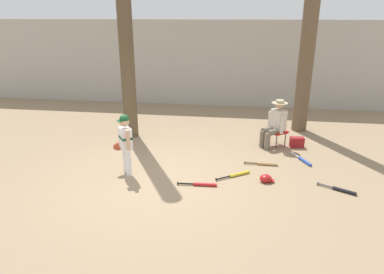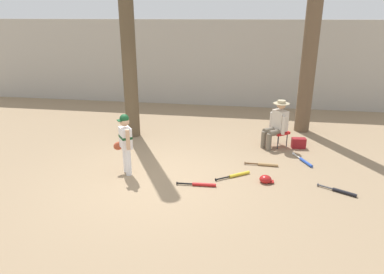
% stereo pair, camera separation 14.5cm
% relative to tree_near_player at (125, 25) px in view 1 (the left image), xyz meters
% --- Properties ---
extents(ground_plane, '(60.00, 60.00, 0.00)m').
position_rel_tree_near_player_xyz_m(ground_plane, '(1.34, -2.60, -2.94)').
color(ground_plane, '#937A5B').
extents(concrete_back_wall, '(18.00, 0.36, 3.03)m').
position_rel_tree_near_player_xyz_m(concrete_back_wall, '(1.34, 3.89, -1.43)').
color(concrete_back_wall, '#ADA89E').
rests_on(concrete_back_wall, ground).
extents(tree_near_player, '(0.51, 0.51, 6.39)m').
position_rel_tree_near_player_xyz_m(tree_near_player, '(0.00, 0.00, 0.00)').
color(tree_near_player, brown).
rests_on(tree_near_player, ground).
extents(tree_behind_spectator, '(0.57, 0.57, 5.72)m').
position_rel_tree_near_player_xyz_m(tree_behind_spectator, '(4.69, 1.21, -0.36)').
color(tree_behind_spectator, brown).
rests_on(tree_behind_spectator, ground).
extents(young_ballplayer, '(0.52, 0.50, 1.31)m').
position_rel_tree_near_player_xyz_m(young_ballplayer, '(0.66, -2.37, -2.20)').
color(young_ballplayer, white).
rests_on(young_ballplayer, ground).
extents(folding_stool, '(0.56, 0.56, 0.41)m').
position_rel_tree_near_player_xyz_m(folding_stool, '(3.93, -0.20, -2.58)').
color(folding_stool, red).
rests_on(folding_stool, ground).
extents(seated_spectator, '(0.65, 0.61, 1.20)m').
position_rel_tree_near_player_xyz_m(seated_spectator, '(3.85, -0.26, -2.30)').
color(seated_spectator, '#6B6051').
rests_on(seated_spectator, ground).
extents(handbag_beside_stool, '(0.36, 0.22, 0.26)m').
position_rel_tree_near_player_xyz_m(handbag_beside_stool, '(4.43, -0.25, -2.81)').
color(handbag_beside_stool, maroon).
rests_on(handbag_beside_stool, ground).
extents(bat_wood_tan, '(0.74, 0.08, 0.07)m').
position_rel_tree_near_player_xyz_m(bat_wood_tan, '(3.57, -1.51, -2.91)').
color(bat_wood_tan, tan).
rests_on(bat_wood_tan, ground).
extents(bat_black_composite, '(0.67, 0.41, 0.07)m').
position_rel_tree_near_player_xyz_m(bat_black_composite, '(4.96, -2.55, -2.91)').
color(bat_black_composite, black).
rests_on(bat_black_composite, ground).
extents(bat_red_barrel, '(0.79, 0.10, 0.07)m').
position_rel_tree_near_player_xyz_m(bat_red_barrel, '(2.29, -2.70, -2.91)').
color(bat_red_barrel, red).
rests_on(bat_red_barrel, ground).
extents(bat_blue_youth, '(0.38, 0.74, 0.07)m').
position_rel_tree_near_player_xyz_m(bat_blue_youth, '(4.46, -1.18, -2.91)').
color(bat_blue_youth, '#2347AD').
rests_on(bat_blue_youth, ground).
extents(bat_yellow_trainer, '(0.71, 0.53, 0.07)m').
position_rel_tree_near_player_xyz_m(bat_yellow_trainer, '(2.97, -2.15, -2.91)').
color(bat_yellow_trainer, yellow).
rests_on(bat_yellow_trainer, ground).
extents(batting_helmet_red, '(0.29, 0.22, 0.17)m').
position_rel_tree_near_player_xyz_m(batting_helmet_red, '(3.55, -2.34, -2.87)').
color(batting_helmet_red, '#A81919').
rests_on(batting_helmet_red, ground).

